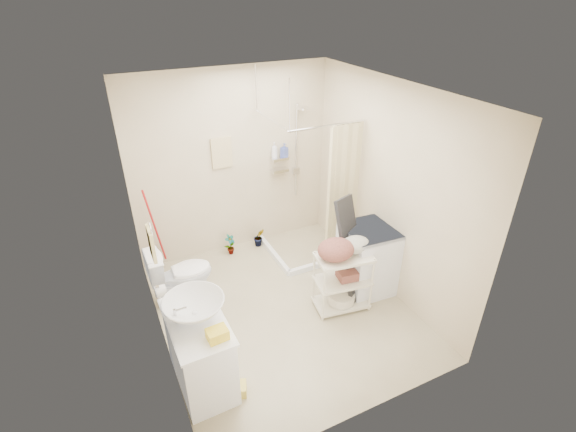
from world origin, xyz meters
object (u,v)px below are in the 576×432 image
at_px(vanity, 200,352).
at_px(toilet, 181,274).
at_px(washing_machine, 368,259).
at_px(laundry_rack, 343,277).

xyz_separation_m(vanity, toilet, (0.12, 1.31, -0.01)).
xyz_separation_m(washing_machine, laundry_rack, (-0.48, -0.17, 0.00)).
xyz_separation_m(vanity, washing_machine, (2.30, 0.52, 0.05)).
distance_m(vanity, laundry_rack, 1.85).
xyz_separation_m(toilet, laundry_rack, (1.70, -0.97, 0.06)).
relative_size(vanity, laundry_rack, 1.02).
height_order(washing_machine, laundry_rack, laundry_rack).
relative_size(vanity, washing_machine, 1.02).
bearing_deg(laundry_rack, toilet, 158.98).
xyz_separation_m(toilet, washing_machine, (2.18, -0.79, 0.06)).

